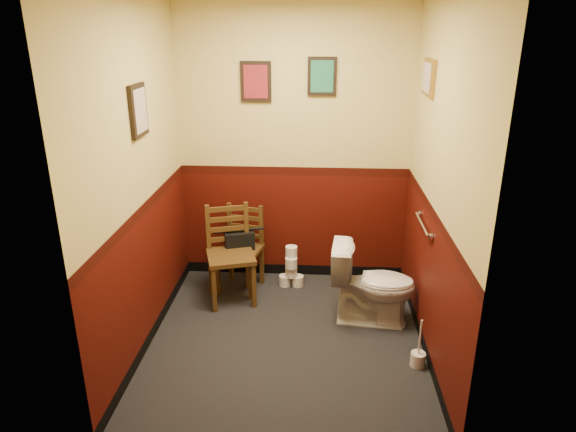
# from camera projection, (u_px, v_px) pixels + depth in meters

# --- Properties ---
(floor) EXTENTS (2.20, 2.40, 0.00)m
(floor) POSITION_uv_depth(u_px,v_px,m) (286.00, 340.00, 4.22)
(floor) COLOR black
(floor) RESTS_ON ground
(wall_back) EXTENTS (2.20, 0.00, 2.70)m
(wall_back) POSITION_uv_depth(u_px,v_px,m) (294.00, 147.00, 4.87)
(wall_back) COLOR #3B0B06
(wall_back) RESTS_ON ground
(wall_front) EXTENTS (2.20, 0.00, 2.70)m
(wall_front) POSITION_uv_depth(u_px,v_px,m) (271.00, 251.00, 2.62)
(wall_front) COLOR #3B0B06
(wall_front) RESTS_ON ground
(wall_left) EXTENTS (0.00, 2.40, 2.70)m
(wall_left) POSITION_uv_depth(u_px,v_px,m) (138.00, 180.00, 3.81)
(wall_left) COLOR #3B0B06
(wall_left) RESTS_ON ground
(wall_right) EXTENTS (0.00, 2.40, 2.70)m
(wall_right) POSITION_uv_depth(u_px,v_px,m) (439.00, 186.00, 3.68)
(wall_right) COLOR #3B0B06
(wall_right) RESTS_ON ground
(grab_bar) EXTENTS (0.05, 0.56, 0.06)m
(grab_bar) POSITION_uv_depth(u_px,v_px,m) (423.00, 225.00, 4.06)
(grab_bar) COLOR silver
(grab_bar) RESTS_ON wall_right
(framed_print_back_a) EXTENTS (0.28, 0.04, 0.36)m
(framed_print_back_a) POSITION_uv_depth(u_px,v_px,m) (256.00, 82.00, 4.66)
(framed_print_back_a) COLOR black
(framed_print_back_a) RESTS_ON wall_back
(framed_print_back_b) EXTENTS (0.26, 0.04, 0.34)m
(framed_print_back_b) POSITION_uv_depth(u_px,v_px,m) (322.00, 76.00, 4.60)
(framed_print_back_b) COLOR black
(framed_print_back_b) RESTS_ON wall_back
(framed_print_left) EXTENTS (0.04, 0.30, 0.38)m
(framed_print_left) POSITION_uv_depth(u_px,v_px,m) (139.00, 111.00, 3.72)
(framed_print_left) COLOR black
(framed_print_left) RESTS_ON wall_left
(framed_print_right) EXTENTS (0.04, 0.34, 0.28)m
(framed_print_right) POSITION_uv_depth(u_px,v_px,m) (429.00, 77.00, 4.00)
(framed_print_right) COLOR olive
(framed_print_right) RESTS_ON wall_right
(toilet) EXTENTS (0.75, 0.47, 0.70)m
(toilet) POSITION_uv_depth(u_px,v_px,m) (373.00, 285.00, 4.38)
(toilet) COLOR white
(toilet) RESTS_ON floor
(toilet_brush) EXTENTS (0.11, 0.11, 0.40)m
(toilet_brush) POSITION_uv_depth(u_px,v_px,m) (418.00, 358.00, 3.88)
(toilet_brush) COLOR silver
(toilet_brush) RESTS_ON floor
(chair_left) EXTENTS (0.52, 0.52, 0.89)m
(chair_left) POSITION_uv_depth(u_px,v_px,m) (230.00, 254.00, 4.73)
(chair_left) COLOR #483015
(chair_left) RESTS_ON floor
(chair_right) EXTENTS (0.46, 0.46, 0.82)m
(chair_right) POSITION_uv_depth(u_px,v_px,m) (241.00, 249.00, 4.94)
(chair_right) COLOR #483015
(chair_right) RESTS_ON floor
(handbag) EXTENTS (0.30, 0.21, 0.20)m
(handbag) POSITION_uv_depth(u_px,v_px,m) (239.00, 240.00, 4.87)
(handbag) COLOR black
(handbag) RESTS_ON chair_right
(tp_stack) EXTENTS (0.24, 0.15, 0.42)m
(tp_stack) POSITION_uv_depth(u_px,v_px,m) (291.00, 269.00, 5.04)
(tp_stack) COLOR silver
(tp_stack) RESTS_ON floor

